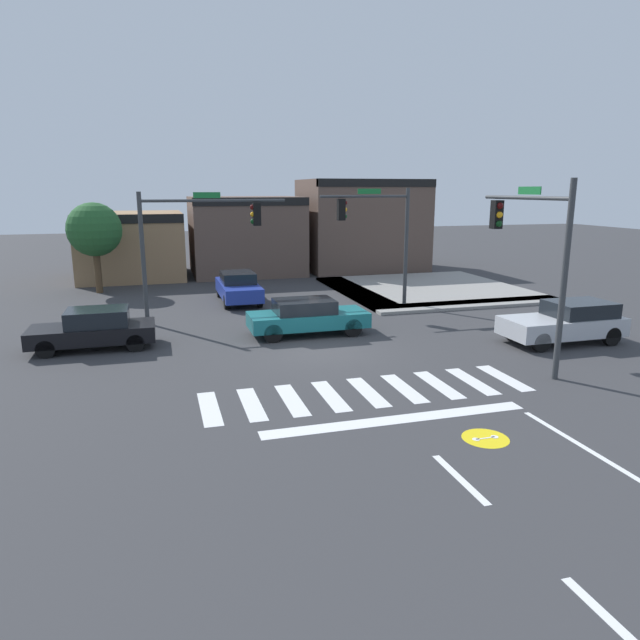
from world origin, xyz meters
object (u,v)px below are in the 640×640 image
traffic_signal_southeast (532,242)px  car_black (94,329)px  car_teal (307,316)px  car_blue (238,287)px  roadside_tree (94,230)px  traffic_signal_northwest (197,231)px  car_silver (566,322)px  traffic_signal_northeast (377,226)px

traffic_signal_southeast → car_black: traffic_signal_southeast is taller
car_teal → car_blue: size_ratio=0.99×
roadside_tree → car_black: bearing=-85.9°
traffic_signal_northwest → car_blue: (2.12, 3.69, -3.07)m
car_silver → roadside_tree: (-17.30, 15.60, 2.60)m
car_teal → car_silver: size_ratio=1.05×
traffic_signal_northeast → car_teal: traffic_signal_northeast is taller
traffic_signal_northeast → car_blue: size_ratio=1.22×
traffic_signal_northwest → car_blue: size_ratio=1.31×
traffic_signal_northwest → roadside_tree: bearing=119.7°
roadside_tree → car_teal: bearing=-54.4°
car_teal → car_blue: car_blue is taller
traffic_signal_southeast → car_blue: traffic_signal_southeast is taller
traffic_signal_southeast → car_silver: size_ratio=1.33×
car_blue → car_teal: bearing=12.6°
traffic_signal_northeast → car_silver: size_ratio=1.28×
car_black → roadside_tree: 12.04m
traffic_signal_northwest → car_black: 6.03m
traffic_signal_southeast → roadside_tree: traffic_signal_southeast is taller
car_black → roadside_tree: (-0.84, 11.72, 2.66)m
traffic_signal_southeast → car_blue: size_ratio=1.27×
roadside_tree → traffic_signal_northwest: bearing=-60.3°
car_silver → traffic_signal_northwest: bearing=-30.0°
car_black → car_teal: bearing=-1.2°
traffic_signal_northwest → car_silver: 14.80m
traffic_signal_southeast → car_black: size_ratio=1.38×
traffic_signal_northwest → roadside_tree: (-4.77, 8.35, -0.45)m
traffic_signal_northeast → traffic_signal_northwest: bearing=2.2°
car_blue → car_silver: 15.11m
traffic_signal_northeast → traffic_signal_southeast: 9.47m
traffic_signal_northwest → car_blue: traffic_signal_northwest is taller
car_black → traffic_signal_southeast: bearing=-23.0°
traffic_signal_southeast → car_silver: 4.75m
traffic_signal_southeast → car_black: bearing=67.0°
traffic_signal_southeast → traffic_signal_northwest: bearing=46.2°
car_blue → car_silver: size_ratio=1.05×
car_blue → car_silver: car_silver is taller
traffic_signal_northeast → car_black: (-12.03, -3.68, -3.13)m
traffic_signal_southeast → car_silver: (3.08, 1.81, -3.13)m
traffic_signal_northwest → car_silver: size_ratio=1.38×
car_silver → traffic_signal_southeast: bearing=30.5°
car_blue → roadside_tree: (-6.89, 4.66, 2.62)m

